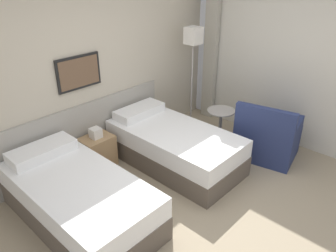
{
  "coord_description": "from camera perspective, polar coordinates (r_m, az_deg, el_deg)",
  "views": [
    {
      "loc": [
        -2.51,
        -1.71,
        2.66
      ],
      "look_at": [
        0.31,
        0.92,
        0.7
      ],
      "focal_mm": 35.0,
      "sensor_mm": 36.0,
      "label": 1
    }
  ],
  "objects": [
    {
      "name": "side_table",
      "position": [
        5.13,
        9.11,
        0.81
      ],
      "size": [
        0.42,
        0.42,
        0.61
      ],
      "color": "gray",
      "rests_on": "ground_plane"
    },
    {
      "name": "wall_headboard",
      "position": [
        4.67,
        -12.7,
        9.41
      ],
      "size": [
        10.0,
        0.1,
        2.7
      ],
      "color": "#B7AD99",
      "rests_on": "ground_plane"
    },
    {
      "name": "nightstand",
      "position": [
        4.74,
        -12.15,
        -4.28
      ],
      "size": [
        0.44,
        0.34,
        0.6
      ],
      "color": "#9E7A51",
      "rests_on": "ground_plane"
    },
    {
      "name": "armchair",
      "position": [
        5.06,
        16.82,
        -2.09
      ],
      "size": [
        0.89,
        0.96,
        0.89
      ],
      "rotation": [
        0.0,
        0.0,
        1.78
      ],
      "color": "navy",
      "rests_on": "ground_plane"
    },
    {
      "name": "ground_plane",
      "position": [
        4.03,
        6.77,
        -14.45
      ],
      "size": [
        16.0,
        16.0,
        0.0
      ],
      "primitive_type": "plane",
      "color": "gray"
    },
    {
      "name": "floor_lamp",
      "position": [
        5.34,
        4.4,
        13.83
      ],
      "size": [
        0.24,
        0.24,
        1.73
      ],
      "color": "#9E9993",
      "rests_on": "ground_plane"
    },
    {
      "name": "bed_near_window",
      "position": [
        4.69,
        0.96,
        -3.47
      ],
      "size": [
        0.97,
        1.91,
        0.68
      ],
      "color": "brown",
      "rests_on": "ground_plane"
    },
    {
      "name": "wall_window",
      "position": [
        5.19,
        24.53,
        9.88
      ],
      "size": [
        0.21,
        4.47,
        2.7
      ],
      "color": "white",
      "rests_on": "ground_plane"
    },
    {
      "name": "bed_near_door",
      "position": [
        3.87,
        -15.32,
        -12.06
      ],
      "size": [
        0.97,
        1.91,
        0.68
      ],
      "color": "brown",
      "rests_on": "ground_plane"
    }
  ]
}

